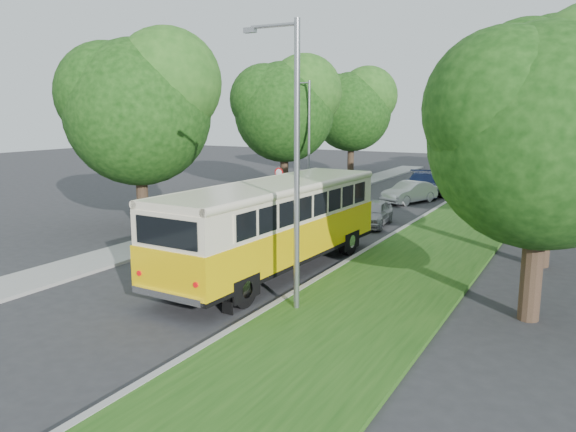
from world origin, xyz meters
The scene contains 13 objects.
ground centered at (0.00, 0.00, 0.00)m, with size 120.00×120.00×0.00m, color #2B2B2D.
curb centered at (3.60, 5.00, 0.07)m, with size 0.20×70.00×0.15m, color gray.
grass_verge centered at (5.95, 5.00, 0.07)m, with size 4.50×70.00×0.13m, color #1E4B14.
sidewalk centered at (-4.80, 5.00, 0.06)m, with size 2.20×70.00×0.12m, color gray.
treeline centered at (3.15, 17.99, 5.93)m, with size 24.27×41.91×9.46m.
lamppost_near centered at (4.21, -2.50, 4.37)m, with size 1.71×0.16×8.00m.
lamppost_far centered at (-4.70, 16.00, 4.12)m, with size 1.71×0.16×7.50m.
warning_sign centered at (-4.50, 11.98, 1.71)m, with size 0.56×0.10×2.50m.
vintage_bus centered at (1.75, 0.68, 1.62)m, with size 2.81×10.93×3.25m, color yellow, non-canonical shape.
car_silver centered at (1.92, 10.10, 0.64)m, with size 1.50×3.74×1.27m, color #A6A5AA.
car_white centered at (1.46, 17.87, 0.67)m, with size 1.41×4.05×1.34m, color silver.
car_blue centered at (1.20, 21.59, 0.76)m, with size 2.14×5.26×1.53m, color navy.
car_grey centered at (2.90, 22.68, 0.63)m, with size 2.08×4.50×1.25m, color #575A5E.
Camera 1 is at (11.39, -15.94, 5.62)m, focal length 35.00 mm.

